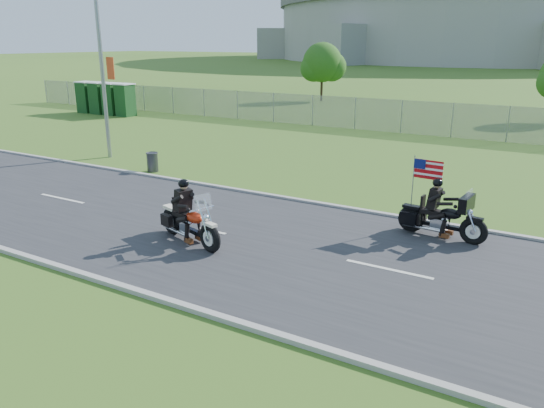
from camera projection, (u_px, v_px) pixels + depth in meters
The scene contains 15 objects.
ground at pixel (252, 241), 14.96m from camera, with size 420.00×420.00×0.00m, color #34581B.
road at pixel (252, 240), 14.95m from camera, with size 120.00×8.00×0.04m, color #28282B.
curb_north at pixel (315, 203), 18.27m from camera, with size 120.00×0.18×0.12m, color #9E9B93.
curb_south at pixel (152, 296), 11.61m from camera, with size 120.00×0.18×0.12m, color #9E9B93.
fence at pixel (355, 113), 33.55m from camera, with size 60.00×0.03×2.00m, color gray.
stadium at pixel (499, 5), 159.97m from camera, with size 140.40×140.40×29.20m.
streetlight at pixel (103, 35), 24.22m from camera, with size 0.90×2.46×10.00m.
porta_toilet_a at pixel (125, 101), 39.28m from camera, with size 1.10×1.10×2.30m, color #133E16.
porta_toilet_b at pixel (112, 100), 39.96m from camera, with size 1.10×1.10×2.30m, color #133E16.
porta_toilet_c at pixel (99, 99), 40.64m from camera, with size 1.10×1.10×2.30m, color #133E16.
porta_toilet_d at pixel (86, 98), 41.32m from camera, with size 1.10×1.10×2.30m, color #133E16.
tree_fence_mid at pixel (323, 64), 48.77m from camera, with size 3.96×3.69×5.30m.
motorcycle_lead at pixel (189, 223), 14.66m from camera, with size 2.63×1.18×1.82m.
motorcycle_follow at pixel (441, 218), 15.00m from camera, with size 2.59×0.87×2.16m.
trash_can at pixel (152, 162), 22.76m from camera, with size 0.47×0.47×0.81m, color #3A3A3F.
Camera 1 is at (7.60, -11.75, 5.41)m, focal length 35.00 mm.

